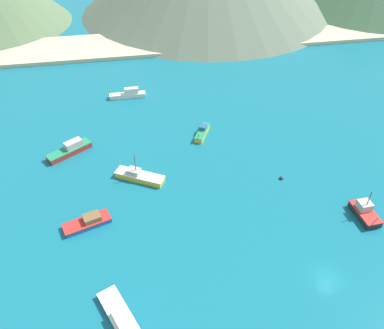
# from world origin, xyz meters

# --- Properties ---
(ground) EXTENTS (260.00, 280.00, 0.50)m
(ground) POSITION_xyz_m (0.00, 30.00, -0.25)
(ground) COLOR #146B7F
(fishing_boat_0) EXTENTS (10.24, 8.02, 2.77)m
(fishing_boat_0) POSITION_xyz_m (-42.98, 41.68, 1.01)
(fishing_boat_0) COLOR red
(fishing_boat_0) RESTS_ON ground
(fishing_boat_1) EXTENTS (9.18, 5.61, 1.94)m
(fishing_boat_1) POSITION_xyz_m (-38.48, 18.72, 0.69)
(fishing_boat_1) COLOR #1E5BA8
(fishing_boat_1) RESTS_ON ground
(fishing_boat_2) EXTENTS (3.53, 6.86, 6.03)m
(fishing_boat_2) POSITION_xyz_m (12.75, 11.81, 1.03)
(fishing_boat_2) COLOR #232328
(fishing_boat_2) RESTS_ON ground
(fishing_boat_3) EXTENTS (10.54, 7.62, 6.32)m
(fishing_boat_3) POSITION_xyz_m (-28.30, 29.96, 0.79)
(fishing_boat_3) COLOR gold
(fishing_boat_3) RESTS_ON ground
(fishing_boat_4) EXTENTS (7.11, 11.13, 2.04)m
(fishing_boat_4) POSITION_xyz_m (-33.13, -1.61, 0.75)
(fishing_boat_4) COLOR #1E5BA8
(fishing_boat_4) RESTS_ON ground
(fishing_boat_5) EXTENTS (5.03, 7.41, 2.53)m
(fishing_boat_5) POSITION_xyz_m (-12.06, 43.51, 0.77)
(fishing_boat_5) COLOR gold
(fishing_boat_5) RESTS_ON ground
(fishing_boat_7) EXTENTS (9.92, 2.09, 2.79)m
(fishing_boat_7) POSITION_xyz_m (-28.60, 65.01, 0.99)
(fishing_boat_7) COLOR silver
(fishing_boat_7) RESTS_ON ground
(buoy_0) EXTENTS (0.86, 0.86, 0.86)m
(buoy_0) POSITION_xyz_m (1.11, 24.63, 0.15)
(buoy_0) COLOR #232328
(buoy_0) RESTS_ON ground
(beach_strip) EXTENTS (247.00, 21.27, 1.20)m
(beach_strip) POSITION_xyz_m (0.00, 100.72, 0.60)
(beach_strip) COLOR beige
(beach_strip) RESTS_ON ground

